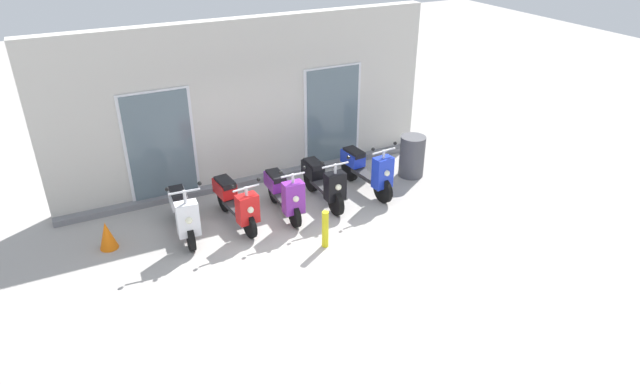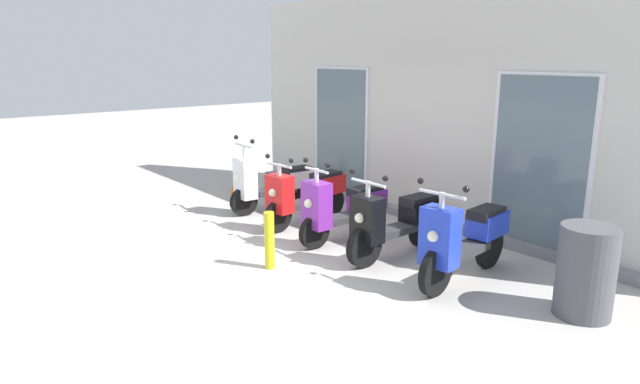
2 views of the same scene
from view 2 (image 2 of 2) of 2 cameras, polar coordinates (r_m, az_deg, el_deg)
The scene contains 10 objects.
ground_plane at distance 7.12m, azimuth -4.14°, elevation -6.75°, with size 40.00×40.00×0.00m, color #A8A39E.
storefront_facade at distance 8.66m, azimuth 11.37°, elevation 8.00°, with size 8.14×0.50×3.43m.
scooter_white at distance 9.16m, azimuth -4.84°, elevation 0.93°, with size 0.61×1.61×1.26m.
scooter_red at distance 8.35m, azimuth -1.48°, elevation -0.18°, with size 0.57×1.61×1.12m.
scooter_purple at distance 7.60m, azimuth 2.32°, elevation -1.61°, with size 0.53×1.50×1.19m.
scooter_black at distance 7.05m, azimuth 7.75°, elevation -3.00°, with size 0.62×1.62×1.18m.
scooter_blue at distance 6.44m, azimuth 14.55°, elevation -4.61°, with size 0.61×1.69×1.24m.
trash_bin at distance 6.04m, azimuth 25.60°, elevation -7.36°, with size 0.55×0.55×0.92m, color #4C4C51.
curb_bollard at distance 6.69m, azimuth -5.20°, elevation -4.96°, with size 0.12×0.12×0.70m, color yellow.
traffic_cone at distance 10.37m, azimuth -8.34°, elevation 1.24°, with size 0.32×0.32×0.52m, color orange.
Camera 2 is at (5.46, -3.82, 2.51)m, focal length 31.23 mm.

